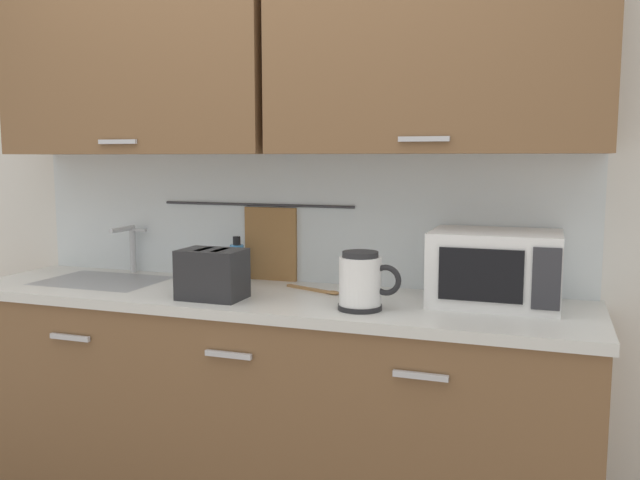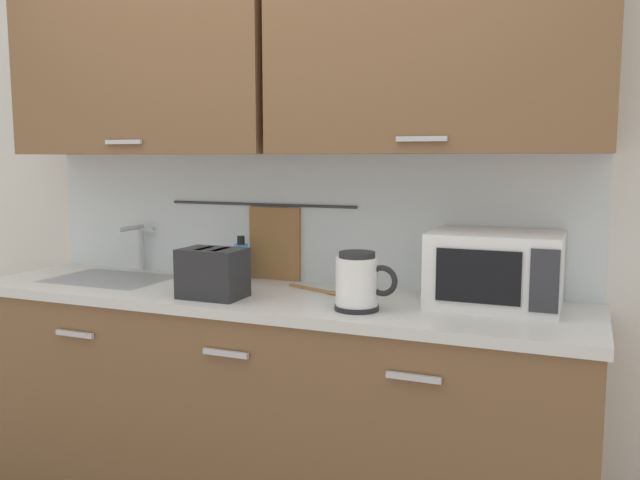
% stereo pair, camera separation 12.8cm
% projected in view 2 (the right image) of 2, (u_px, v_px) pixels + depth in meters
% --- Properties ---
extents(counter_unit, '(2.53, 0.64, 0.90)m').
position_uv_depth(counter_unit, '(264.00, 400.00, 2.69)').
color(counter_unit, brown).
rests_on(counter_unit, ground).
extents(back_wall_assembly, '(3.70, 0.41, 2.50)m').
position_uv_depth(back_wall_assembly, '(288.00, 136.00, 2.76)').
color(back_wall_assembly, silver).
rests_on(back_wall_assembly, ground).
extents(sink_faucet, '(0.09, 0.17, 0.22)m').
position_uv_depth(sink_faucet, '(138.00, 241.00, 3.11)').
color(sink_faucet, '#B2B5BA').
rests_on(sink_faucet, counter_unit).
extents(microwave, '(0.46, 0.35, 0.27)m').
position_uv_depth(microwave, '(495.00, 269.00, 2.38)').
color(microwave, white).
rests_on(microwave, counter_unit).
extents(electric_kettle, '(0.23, 0.16, 0.21)m').
position_uv_depth(electric_kettle, '(358.00, 282.00, 2.32)').
color(electric_kettle, black).
rests_on(electric_kettle, counter_unit).
extents(dish_soap_bottle, '(0.06, 0.06, 0.20)m').
position_uv_depth(dish_soap_bottle, '(241.00, 261.00, 2.89)').
color(dish_soap_bottle, '#3F8CD8').
rests_on(dish_soap_bottle, counter_unit).
extents(mug_near_sink, '(0.12, 0.08, 0.09)m').
position_uv_depth(mug_near_sink, '(205.00, 275.00, 2.77)').
color(mug_near_sink, black).
rests_on(mug_near_sink, counter_unit).
extents(toaster, '(0.26, 0.17, 0.19)m').
position_uv_depth(toaster, '(213.00, 273.00, 2.53)').
color(toaster, '#232326').
rests_on(toaster, counter_unit).
extents(wooden_spoon, '(0.27, 0.13, 0.01)m').
position_uv_depth(wooden_spoon, '(320.00, 290.00, 2.65)').
color(wooden_spoon, '#9E7042').
rests_on(wooden_spoon, counter_unit).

